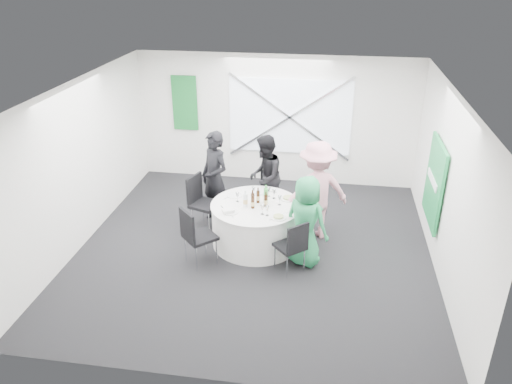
# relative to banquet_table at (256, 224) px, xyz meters

# --- Properties ---
(floor) EXTENTS (6.00, 6.00, 0.00)m
(floor) POSITION_rel_banquet_table_xyz_m (0.00, -0.20, -0.38)
(floor) COLOR black
(floor) RESTS_ON ground
(ceiling) EXTENTS (6.00, 6.00, 0.00)m
(ceiling) POSITION_rel_banquet_table_xyz_m (0.00, -0.20, 2.42)
(ceiling) COLOR silver
(ceiling) RESTS_ON wall_back
(wall_back) EXTENTS (6.00, 0.00, 6.00)m
(wall_back) POSITION_rel_banquet_table_xyz_m (0.00, 2.80, 1.02)
(wall_back) COLOR white
(wall_back) RESTS_ON floor
(wall_front) EXTENTS (6.00, 0.00, 6.00)m
(wall_front) POSITION_rel_banquet_table_xyz_m (0.00, -3.20, 1.02)
(wall_front) COLOR white
(wall_front) RESTS_ON floor
(wall_left) EXTENTS (0.00, 6.00, 6.00)m
(wall_left) POSITION_rel_banquet_table_xyz_m (-3.00, -0.20, 1.02)
(wall_left) COLOR white
(wall_left) RESTS_ON floor
(wall_right) EXTENTS (0.00, 6.00, 6.00)m
(wall_right) POSITION_rel_banquet_table_xyz_m (3.00, -0.20, 1.02)
(wall_right) COLOR white
(wall_right) RESTS_ON floor
(window_panel) EXTENTS (2.60, 0.03, 1.60)m
(window_panel) POSITION_rel_banquet_table_xyz_m (0.30, 2.76, 1.12)
(window_panel) COLOR white
(window_panel) RESTS_ON wall_back
(window_brace_a) EXTENTS (2.63, 0.05, 1.84)m
(window_brace_a) POSITION_rel_banquet_table_xyz_m (0.30, 2.72, 1.12)
(window_brace_a) COLOR silver
(window_brace_a) RESTS_ON window_panel
(window_brace_b) EXTENTS (2.63, 0.05, 1.84)m
(window_brace_b) POSITION_rel_banquet_table_xyz_m (0.30, 2.72, 1.12)
(window_brace_b) COLOR silver
(window_brace_b) RESTS_ON window_panel
(green_banner) EXTENTS (0.55, 0.04, 1.20)m
(green_banner) POSITION_rel_banquet_table_xyz_m (-2.00, 2.75, 1.32)
(green_banner) COLOR #146427
(green_banner) RESTS_ON wall_back
(green_sign) EXTENTS (0.05, 1.20, 1.40)m
(green_sign) POSITION_rel_banquet_table_xyz_m (2.94, 0.40, 0.82)
(green_sign) COLOR #198A42
(green_sign) RESTS_ON wall_right
(banquet_table) EXTENTS (1.56, 1.56, 0.76)m
(banquet_table) POSITION_rel_banquet_table_xyz_m (0.00, 0.00, 0.00)
(banquet_table) COLOR white
(banquet_table) RESTS_ON floor
(chair_back) EXTENTS (0.40, 0.41, 0.84)m
(chair_back) POSITION_rel_banquet_table_xyz_m (0.06, 1.22, 0.11)
(chair_back) COLOR black
(chair_back) RESTS_ON floor
(chair_back_left) EXTENTS (0.61, 0.60, 1.03)m
(chair_back_left) POSITION_rel_banquet_table_xyz_m (-1.08, 0.39, 0.23)
(chair_back_left) COLOR black
(chair_back_left) RESTS_ON floor
(chair_back_right) EXTENTS (0.62, 0.61, 0.99)m
(chair_back_right) POSITION_rel_banquet_table_xyz_m (0.97, 0.53, 0.20)
(chair_back_right) COLOR black
(chair_back_right) RESTS_ON floor
(chair_front_right) EXTENTS (0.59, 0.59, 0.92)m
(chair_front_right) POSITION_rel_banquet_table_xyz_m (0.72, -0.81, 0.16)
(chair_front_right) COLOR black
(chair_front_right) RESTS_ON floor
(chair_front_left) EXTENTS (0.65, 0.65, 1.02)m
(chair_front_left) POSITION_rel_banquet_table_xyz_m (-0.87, -0.82, 0.22)
(chair_front_left) COLOR black
(chair_front_left) RESTS_ON floor
(person_man_back_left) EXTENTS (0.77, 0.74, 1.77)m
(person_man_back_left) POSITION_rel_banquet_table_xyz_m (-0.89, 0.73, 0.50)
(person_man_back_left) COLOR black
(person_man_back_left) RESTS_ON floor
(person_man_back) EXTENTS (0.44, 0.79, 1.63)m
(person_man_back) POSITION_rel_banquet_table_xyz_m (0.00, 1.07, 0.43)
(person_man_back) COLOR black
(person_man_back) RESTS_ON floor
(person_woman_pink) EXTENTS (1.29, 0.94, 1.81)m
(person_woman_pink) POSITION_rel_banquet_table_xyz_m (1.01, 0.41, 0.52)
(person_woman_pink) COLOR pink
(person_woman_pink) RESTS_ON floor
(person_woman_green) EXTENTS (0.89, 0.79, 1.54)m
(person_woman_green) POSITION_rel_banquet_table_xyz_m (0.88, -0.48, 0.39)
(person_woman_green) COLOR #268D53
(person_woman_green) RESTS_ON floor
(plate_back) EXTENTS (0.27, 0.27, 0.01)m
(plate_back) POSITION_rel_banquet_table_xyz_m (0.02, 0.51, 0.39)
(plate_back) COLOR white
(plate_back) RESTS_ON banquet_table
(plate_back_left) EXTENTS (0.27, 0.27, 0.01)m
(plate_back_left) POSITION_rel_banquet_table_xyz_m (-0.43, 0.29, 0.39)
(plate_back_left) COLOR white
(plate_back_left) RESTS_ON banquet_table
(plate_back_right) EXTENTS (0.28, 0.28, 0.04)m
(plate_back_right) POSITION_rel_banquet_table_xyz_m (0.52, 0.30, 0.40)
(plate_back_right) COLOR white
(plate_back_right) RESTS_ON banquet_table
(plate_front_right) EXTENTS (0.25, 0.25, 0.04)m
(plate_front_right) POSITION_rel_banquet_table_xyz_m (0.43, -0.41, 0.40)
(plate_front_right) COLOR white
(plate_front_right) RESTS_ON banquet_table
(plate_front_left) EXTENTS (0.25, 0.25, 0.01)m
(plate_front_left) POSITION_rel_banquet_table_xyz_m (-0.37, -0.34, 0.39)
(plate_front_left) COLOR white
(plate_front_left) RESTS_ON banquet_table
(napkin) EXTENTS (0.23, 0.20, 0.05)m
(napkin) POSITION_rel_banquet_table_xyz_m (-0.41, -0.37, 0.42)
(napkin) COLOR white
(napkin) RESTS_ON plate_front_left
(beer_bottle_a) EXTENTS (0.06, 0.06, 0.27)m
(beer_bottle_a) POSITION_rel_banquet_table_xyz_m (-0.06, -0.00, 0.49)
(beer_bottle_a) COLOR #361B09
(beer_bottle_a) RESTS_ON banquet_table
(beer_bottle_b) EXTENTS (0.06, 0.06, 0.28)m
(beer_bottle_b) POSITION_rel_banquet_table_xyz_m (0.02, 0.09, 0.49)
(beer_bottle_b) COLOR #361B09
(beer_bottle_b) RESTS_ON banquet_table
(beer_bottle_c) EXTENTS (0.06, 0.06, 0.27)m
(beer_bottle_c) POSITION_rel_banquet_table_xyz_m (0.17, -0.03, 0.48)
(beer_bottle_c) COLOR #361B09
(beer_bottle_c) RESTS_ON banquet_table
(beer_bottle_d) EXTENTS (0.06, 0.06, 0.27)m
(beer_bottle_d) POSITION_rel_banquet_table_xyz_m (-0.03, -0.13, 0.48)
(beer_bottle_d) COLOR #361B09
(beer_bottle_d) RESTS_ON banquet_table
(green_water_bottle) EXTENTS (0.08, 0.08, 0.33)m
(green_water_bottle) POSITION_rel_banquet_table_xyz_m (0.15, 0.11, 0.51)
(green_water_bottle) COLOR green
(green_water_bottle) RESTS_ON banquet_table
(clear_water_bottle) EXTENTS (0.08, 0.08, 0.30)m
(clear_water_bottle) POSITION_rel_banquet_table_xyz_m (-0.17, -0.09, 0.50)
(clear_water_bottle) COLOR white
(clear_water_bottle) RESTS_ON banquet_table
(wine_glass_a) EXTENTS (0.07, 0.07, 0.17)m
(wine_glass_a) POSITION_rel_banquet_table_xyz_m (0.27, 0.29, 0.50)
(wine_glass_a) COLOR white
(wine_glass_a) RESTS_ON banquet_table
(wine_glass_b) EXTENTS (0.07, 0.07, 0.17)m
(wine_glass_b) POSITION_rel_banquet_table_xyz_m (0.17, 0.36, 0.50)
(wine_glass_b) COLOR white
(wine_glass_b) RESTS_ON banquet_table
(wine_glass_c) EXTENTS (0.07, 0.07, 0.17)m
(wine_glass_c) POSITION_rel_banquet_table_xyz_m (0.40, 0.06, 0.50)
(wine_glass_c) COLOR white
(wine_glass_c) RESTS_ON banquet_table
(wine_glass_d) EXTENTS (0.07, 0.07, 0.17)m
(wine_glass_d) POSITION_rel_banquet_table_xyz_m (0.24, -0.35, 0.50)
(wine_glass_d) COLOR white
(wine_glass_d) RESTS_ON banquet_table
(wine_glass_e) EXTENTS (0.07, 0.07, 0.17)m
(wine_glass_e) POSITION_rel_banquet_table_xyz_m (0.16, -0.33, 0.50)
(wine_glass_e) COLOR white
(wine_glass_e) RESTS_ON banquet_table
(wine_glass_f) EXTENTS (0.07, 0.07, 0.17)m
(wine_glass_f) POSITION_rel_banquet_table_xyz_m (-0.09, 0.35, 0.50)
(wine_glass_f) COLOR white
(wine_glass_f) RESTS_ON banquet_table
(wine_glass_g) EXTENTS (0.07, 0.07, 0.17)m
(wine_glass_g) POSITION_rel_banquet_table_xyz_m (-0.33, 0.07, 0.50)
(wine_glass_g) COLOR white
(wine_glass_g) RESTS_ON banquet_table
(fork_a) EXTENTS (0.15, 0.03, 0.01)m
(fork_a) POSITION_rel_banquet_table_xyz_m (0.21, 0.53, 0.38)
(fork_a) COLOR silver
(fork_a) RESTS_ON banquet_table
(knife_a) EXTENTS (0.15, 0.03, 0.01)m
(knife_a) POSITION_rel_banquet_table_xyz_m (-0.12, 0.56, 0.38)
(knife_a) COLOR silver
(knife_a) RESTS_ON banquet_table
(fork_b) EXTENTS (0.10, 0.13, 0.01)m
(fork_b) POSITION_rel_banquet_table_xyz_m (-0.54, -0.21, 0.38)
(fork_b) COLOR silver
(fork_b) RESTS_ON banquet_table
(knife_b) EXTENTS (0.10, 0.13, 0.01)m
(knife_b) POSITION_rel_banquet_table_xyz_m (-0.33, -0.47, 0.38)
(knife_b) COLOR silver
(knife_b) RESTS_ON banquet_table
(fork_c) EXTENTS (0.10, 0.13, 0.01)m
(fork_c) POSITION_rel_banquet_table_xyz_m (0.34, -0.47, 0.38)
(fork_c) COLOR silver
(fork_c) RESTS_ON banquet_table
(knife_c) EXTENTS (0.11, 0.12, 0.01)m
(knife_c) POSITION_rel_banquet_table_xyz_m (0.53, -0.22, 0.38)
(knife_c) COLOR silver
(knife_c) RESTS_ON banquet_table
(fork_d) EXTENTS (0.08, 0.14, 0.01)m
(fork_d) POSITION_rel_banquet_table_xyz_m (-0.42, 0.39, 0.38)
(fork_d) COLOR silver
(fork_d) RESTS_ON banquet_table
(knife_d) EXTENTS (0.10, 0.13, 0.01)m
(knife_d) POSITION_rel_banquet_table_xyz_m (-0.55, 0.17, 0.38)
(knife_d) COLOR silver
(knife_d) RESTS_ON banquet_table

